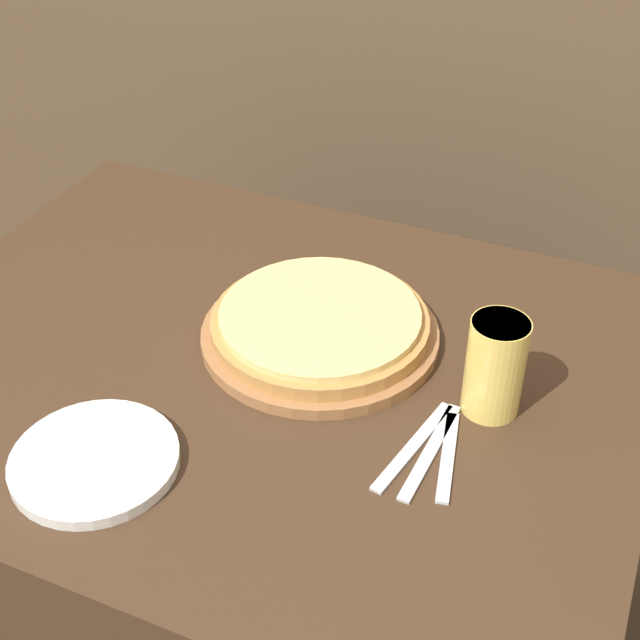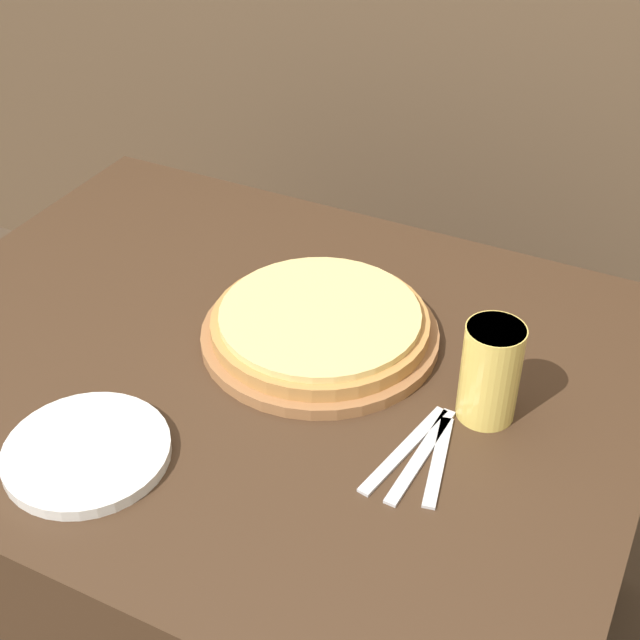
# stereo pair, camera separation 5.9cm
# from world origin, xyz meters

# --- Properties ---
(ground_plane) EXTENTS (12.00, 12.00, 0.00)m
(ground_plane) POSITION_xyz_m (0.00, 0.00, 0.00)
(ground_plane) COLOR #473828
(dining_table) EXTENTS (1.22, 0.96, 0.76)m
(dining_table) POSITION_xyz_m (0.00, 0.00, 0.38)
(dining_table) COLOR #3D2819
(dining_table) RESTS_ON ground_plane
(pizza_on_board) EXTENTS (0.38, 0.38, 0.06)m
(pizza_on_board) POSITION_xyz_m (0.08, 0.08, 0.79)
(pizza_on_board) COLOR #99663D
(pizza_on_board) RESTS_ON dining_table
(beer_glass) EXTENTS (0.09, 0.09, 0.15)m
(beer_glass) POSITION_xyz_m (0.37, 0.03, 0.84)
(beer_glass) COLOR #E5C65B
(beer_glass) RESTS_ON dining_table
(dinner_plate) EXTENTS (0.23, 0.23, 0.02)m
(dinner_plate) POSITION_xyz_m (-0.10, -0.30, 0.77)
(dinner_plate) COLOR silver
(dinner_plate) RESTS_ON dining_table
(fork) EXTENTS (0.06, 0.20, 0.00)m
(fork) POSITION_xyz_m (0.29, -0.09, 0.76)
(fork) COLOR silver
(fork) RESTS_ON dining_table
(dinner_knife) EXTENTS (0.03, 0.20, 0.00)m
(dinner_knife) POSITION_xyz_m (0.32, -0.09, 0.76)
(dinner_knife) COLOR silver
(dinner_knife) RESTS_ON dining_table
(spoon) EXTENTS (0.05, 0.17, 0.00)m
(spoon) POSITION_xyz_m (0.34, -0.09, 0.76)
(spoon) COLOR silver
(spoon) RESTS_ON dining_table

